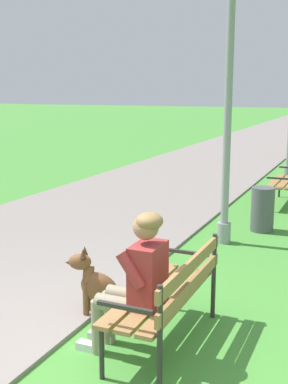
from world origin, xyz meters
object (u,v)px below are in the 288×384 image
at_px(dog_brown, 105,292).
at_px(park_bench_near, 171,291).
at_px(person_seated_on_near_bench, 136,279).
at_px(litter_bin, 262,209).
at_px(lamp_post_near, 229,91).

bearing_deg(dog_brown, park_bench_near, -19.13).
bearing_deg(person_seated_on_near_bench, litter_bin, 86.87).
xyz_separation_m(dog_brown, lamp_post_near, (0.43, 2.84, 1.91)).
relative_size(park_bench_near, lamp_post_near, 0.36).
height_order(park_bench_near, litter_bin, park_bench_near).
distance_m(park_bench_near, person_seated_on_near_bench, 0.37).
relative_size(park_bench_near, dog_brown, 1.87).
bearing_deg(lamp_post_near, person_seated_on_near_bench, -87.35).
xyz_separation_m(park_bench_near, litter_bin, (0.02, 3.96, -0.16)).
bearing_deg(lamp_post_near, park_bench_near, -83.35).
bearing_deg(park_bench_near, dog_brown, 160.87).
xyz_separation_m(lamp_post_near, litter_bin, (0.39, 0.85, -1.82)).
relative_size(lamp_post_near, litter_bin, 5.99).
bearing_deg(park_bench_near, litter_bin, 89.66).
distance_m(lamp_post_near, litter_bin, 2.05).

